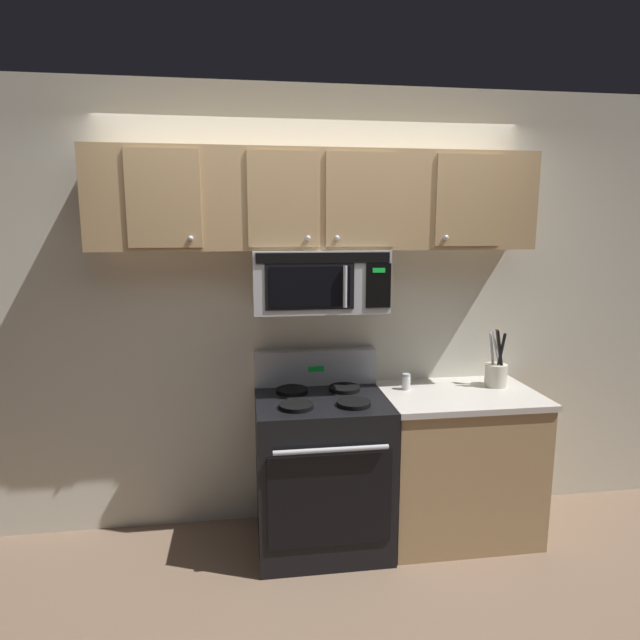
{
  "coord_description": "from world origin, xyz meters",
  "views": [
    {
      "loc": [
        -0.42,
        -2.52,
        1.89
      ],
      "look_at": [
        0.0,
        0.49,
        1.35
      ],
      "focal_mm": 30.14,
      "sensor_mm": 36.0,
      "label": 1
    }
  ],
  "objects_px": {
    "salt_shaker": "(406,382)",
    "stove_range": "(322,468)",
    "utensil_crock_cream": "(496,372)",
    "over_range_microwave": "(319,280)"
  },
  "relations": [
    {
      "from": "over_range_microwave",
      "to": "utensil_crock_cream",
      "type": "xyz_separation_m",
      "value": [
        1.11,
        -0.03,
        -0.58
      ]
    },
    {
      "from": "utensil_crock_cream",
      "to": "salt_shaker",
      "type": "height_order",
      "value": "utensil_crock_cream"
    },
    {
      "from": "over_range_microwave",
      "to": "utensil_crock_cream",
      "type": "height_order",
      "value": "over_range_microwave"
    },
    {
      "from": "stove_range",
      "to": "salt_shaker",
      "type": "xyz_separation_m",
      "value": [
        0.53,
        0.1,
        0.48
      ]
    },
    {
      "from": "salt_shaker",
      "to": "stove_range",
      "type": "bearing_deg",
      "value": -169.4
    },
    {
      "from": "stove_range",
      "to": "salt_shaker",
      "type": "relative_size",
      "value": 11.38
    },
    {
      "from": "over_range_microwave",
      "to": "salt_shaker",
      "type": "relative_size",
      "value": 7.72
    },
    {
      "from": "utensil_crock_cream",
      "to": "salt_shaker",
      "type": "xyz_separation_m",
      "value": [
        -0.57,
        0.01,
        -0.04
      ]
    },
    {
      "from": "over_range_microwave",
      "to": "utensil_crock_cream",
      "type": "relative_size",
      "value": 2.07
    },
    {
      "from": "stove_range",
      "to": "utensil_crock_cream",
      "type": "relative_size",
      "value": 3.05
    }
  ]
}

